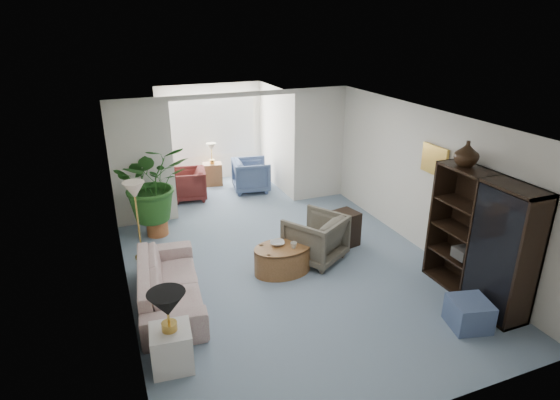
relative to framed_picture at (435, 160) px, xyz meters
name	(u,v)px	position (x,y,z in m)	size (l,w,h in m)	color
floor	(294,276)	(-2.46, 0.10, -1.70)	(6.00, 6.00, 0.00)	#8296AC
sunroom_floor	(225,193)	(-2.46, 4.20, -1.70)	(2.60, 2.60, 0.00)	#8296AC
back_pier_left	(142,164)	(-4.36, 3.10, -0.45)	(1.20, 0.12, 2.50)	silver
back_pier_right	(319,145)	(-0.56, 3.10, -0.45)	(1.20, 0.12, 2.50)	silver
back_header	(235,95)	(-2.46, 3.10, 0.75)	(2.60, 0.12, 0.10)	silver
window_pane	(211,125)	(-2.46, 5.28, -0.30)	(2.20, 0.02, 1.50)	white
window_blinds	(211,125)	(-2.46, 5.25, -0.30)	(2.20, 0.02, 1.50)	white
framed_picture	(435,160)	(0.00, 0.00, 0.00)	(0.04, 0.50, 0.40)	beige
sofa	(169,283)	(-4.41, 0.11, -1.39)	(2.15, 0.84, 0.63)	beige
end_table	(172,348)	(-4.61, -1.24, -1.44)	(0.47, 0.47, 0.52)	silver
table_lamp	(167,304)	(-4.61, -1.24, -0.83)	(0.44, 0.44, 0.30)	black
floor_lamp	(134,190)	(-4.65, 1.64, -0.45)	(0.36, 0.36, 0.28)	beige
coffee_table	(283,259)	(-2.57, 0.31, -1.47)	(0.95, 0.95, 0.45)	#915A34
coffee_bowl	(277,243)	(-2.62, 0.41, -1.22)	(0.23, 0.23, 0.06)	beige
coffee_cup	(294,245)	(-2.42, 0.21, -1.20)	(0.11, 0.11, 0.10)	beige
wingback_chair	(315,238)	(-1.90, 0.50, -1.30)	(0.86, 0.89, 0.81)	#645E4F
side_table_dark	(343,229)	(-1.20, 0.80, -1.38)	(0.53, 0.42, 0.63)	black
entertainment_cabinet	(480,239)	(-0.23, -1.39, -0.76)	(0.45, 1.70, 1.89)	black
cabinet_urn	(467,153)	(-0.23, -0.89, 0.37)	(0.35, 0.35, 0.36)	black
ottoman	(469,314)	(-0.80, -1.94, -1.50)	(0.49, 0.49, 0.40)	slate
plant_pot	(157,227)	(-4.26, 2.49, -1.54)	(0.40, 0.40, 0.32)	#A85C31
house_plant	(153,183)	(-4.26, 2.49, -0.65)	(1.32, 1.14, 1.47)	#265B1F
sunroom_chair_blue	(251,175)	(-1.83, 4.11, -1.32)	(0.81, 0.84, 0.76)	slate
sunroom_chair_maroon	(188,184)	(-3.33, 4.11, -1.35)	(0.75, 0.78, 0.71)	maroon
sunroom_table	(213,174)	(-2.58, 4.86, -1.43)	(0.45, 0.35, 0.54)	#915A34
shelf_clutter	(490,244)	(-0.28, -1.61, -0.72)	(0.30, 0.98, 1.06)	#4A4845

